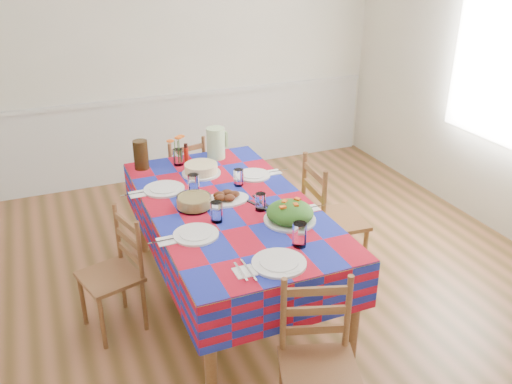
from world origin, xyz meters
TOP-DOWN VIEW (x-y plane):
  - room at (0.00, 0.00)m, footprint 4.58×5.08m
  - wainscot at (0.00, 2.48)m, footprint 4.41×0.06m
  - window_right at (2.23, 0.30)m, footprint 0.00×1.40m
  - dining_table at (-0.35, 0.03)m, footprint 1.09×2.02m
  - setting_near_head at (-0.29, -0.74)m, footprint 0.50×0.34m
  - setting_left_near at (-0.63, -0.26)m, footprint 0.51×0.31m
  - setting_left_far at (-0.64, 0.37)m, footprint 0.54×0.32m
  - setting_right_near at (-0.08, -0.21)m, footprint 0.48×0.27m
  - setting_right_far at (-0.07, 0.37)m, footprint 0.49×0.28m
  - meat_platter at (-0.35, 0.08)m, footprint 0.32×0.23m
  - salad_platter at (-0.07, -0.35)m, footprint 0.34×0.34m
  - pasta_bowl at (-0.59, 0.07)m, footprint 0.23×0.23m
  - cake at (-0.37, 0.60)m, footprint 0.30×0.30m
  - serving_utensils at (-0.15, -0.08)m, footprint 0.14×0.32m
  - flower_vase at (-0.48, 0.85)m, footprint 0.16×0.13m
  - hot_sauce at (-0.41, 0.87)m, footprint 0.04×0.04m
  - green_pitcher at (-0.15, 0.88)m, footprint 0.15×0.15m
  - tea_pitcher at (-0.77, 0.88)m, footprint 0.12×0.12m
  - name_card at (-0.33, -0.91)m, footprint 0.08×0.03m
  - chair_near at (-0.33, -1.25)m, footprint 0.50×0.48m
  - chair_far at (-0.34, 1.31)m, footprint 0.45×0.43m
  - chair_left at (-1.16, 0.04)m, footprint 0.44×0.45m
  - chair_right at (0.46, 0.03)m, footprint 0.46×0.47m

SIDE VIEW (x-z plane):
  - chair_left at x=-1.16m, z-range -0.01..0.83m
  - chair_far at x=-0.34m, z-range -0.01..0.85m
  - chair_near at x=-0.33m, z-range -0.01..0.89m
  - wainscot at x=0.00m, z-range 0.03..0.95m
  - chair_right at x=0.46m, z-range -0.01..0.98m
  - dining_table at x=-0.35m, z-range 0.31..1.09m
  - serving_utensils at x=-0.15m, z-range 0.79..0.80m
  - name_card at x=-0.33m, z-range 0.79..0.81m
  - meat_platter at x=-0.35m, z-range 0.78..0.84m
  - setting_right_near at x=-0.08m, z-range 0.75..0.88m
  - setting_right_far at x=-0.07m, z-range 0.75..0.88m
  - setting_left_near at x=-0.63m, z-range 0.75..0.89m
  - setting_left_far at x=-0.64m, z-range 0.75..0.89m
  - setting_near_head at x=-0.29m, z-range 0.75..0.90m
  - cake at x=-0.37m, z-range 0.79..0.87m
  - pasta_bowl at x=-0.59m, z-range 0.79..0.87m
  - salad_platter at x=-0.07m, z-range 0.77..0.91m
  - hot_sauce at x=-0.41m, z-range 0.79..0.95m
  - flower_vase at x=-0.48m, z-range 0.77..1.02m
  - tea_pitcher at x=-0.77m, z-range 0.79..1.02m
  - green_pitcher at x=-0.15m, z-range 0.79..1.04m
  - room at x=0.00m, z-range -0.04..2.74m
  - window_right at x=2.23m, z-range 0.80..2.20m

